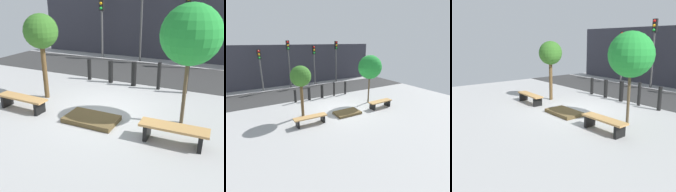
{
  "view_description": "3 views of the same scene",
  "coord_description": "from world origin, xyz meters",
  "views": [
    {
      "loc": [
        3.24,
        -6.52,
        3.29
      ],
      "look_at": [
        0.4,
        -0.38,
        0.66
      ],
      "focal_mm": 40.0,
      "sensor_mm": 36.0,
      "label": 1
    },
    {
      "loc": [
        -5.2,
        -8.9,
        4.12
      ],
      "look_at": [
        -0.29,
        -0.32,
        0.98
      ],
      "focal_mm": 28.0,
      "sensor_mm": 36.0,
      "label": 2
    },
    {
      "loc": [
        7.66,
        -6.84,
        2.95
      ],
      "look_at": [
        -0.16,
        -0.81,
        0.7
      ],
      "focal_mm": 40.0,
      "sensor_mm": 36.0,
      "label": 3
    }
  ],
  "objects": [
    {
      "name": "ground_plane",
      "position": [
        0.0,
        0.0,
        0.0
      ],
      "size": [
        18.0,
        18.0,
        0.0
      ],
      "primitive_type": "plane",
      "color": "#A2A2A2"
    },
    {
      "name": "road_strip",
      "position": [
        0.0,
        4.68,
        0.01
      ],
      "size": [
        18.0,
        3.71,
        0.01
      ],
      "primitive_type": "cube",
      "color": "#323232",
      "rests_on": "ground"
    },
    {
      "name": "building_facade",
      "position": [
        0.0,
        7.99,
        1.89
      ],
      "size": [
        16.2,
        0.5,
        3.78
      ],
      "primitive_type": "cube",
      "color": "#33333D",
      "rests_on": "ground"
    },
    {
      "name": "bench_left",
      "position": [
        -2.37,
        -1.12,
        0.32
      ],
      "size": [
        1.73,
        0.45,
        0.44
      ],
      "rotation": [
        0.0,
        0.0,
        -0.02
      ],
      "color": "black",
      "rests_on": "ground"
    },
    {
      "name": "bench_right",
      "position": [
        2.37,
        -1.12,
        0.33
      ],
      "size": [
        1.66,
        0.49,
        0.46
      ],
      "rotation": [
        0.0,
        0.0,
        0.02
      ],
      "color": "black",
      "rests_on": "ground"
    },
    {
      "name": "planter_bed",
      "position": [
        0.0,
        -0.92,
        0.07
      ],
      "size": [
        1.52,
        0.91,
        0.14
      ],
      "primitive_type": "cube",
      "color": "brown",
      "rests_on": "ground"
    },
    {
      "name": "tree_behind_left_bench",
      "position": [
        -2.37,
        0.07,
        2.27
      ],
      "size": [
        1.13,
        1.13,
        2.88
      ],
      "color": "brown",
      "rests_on": "ground"
    },
    {
      "name": "tree_behind_right_bench",
      "position": [
        2.37,
        0.07,
        2.45
      ],
      "size": [
        1.55,
        1.55,
        3.23
      ],
      "color": "brown",
      "rests_on": "ground"
    },
    {
      "name": "bollard_far_left",
      "position": [
        -2.05,
        2.58,
        0.45
      ],
      "size": [
        0.17,
        0.17,
        0.89
      ],
      "primitive_type": "cylinder",
      "color": "black",
      "rests_on": "ground"
    },
    {
      "name": "bollard_left",
      "position": [
        -1.02,
        2.58,
        0.46
      ],
      "size": [
        0.2,
        0.2,
        0.92
      ],
      "primitive_type": "cylinder",
      "color": "black",
      "rests_on": "ground"
    },
    {
      "name": "bollard_center",
      "position": [
        0.0,
        2.58,
        0.49
      ],
      "size": [
        0.2,
        0.2,
        0.98
      ],
      "primitive_type": "cylinder",
      "color": "black",
      "rests_on": "ground"
    },
    {
      "name": "bollard_right",
      "position": [
        1.02,
        2.58,
        0.54
      ],
      "size": [
        0.14,
        0.14,
        1.07
      ],
      "primitive_type": "cylinder",
      "color": "black",
      "rests_on": "ground"
    },
    {
      "name": "bollard_far_right",
      "position": [
        2.05,
        2.58,
        0.51
      ],
      "size": [
        0.16,
        0.16,
        1.03
      ],
      "primitive_type": "cylinder",
      "color": "black",
      "rests_on": "ground"
    },
    {
      "name": "traffic_light_west",
      "position": [
        -3.58,
        6.82,
        2.4
      ],
      "size": [
        0.28,
        0.27,
        3.46
      ],
      "color": "#585858",
      "rests_on": "ground"
    },
    {
      "name": "traffic_light_mid_west",
      "position": [
        -1.19,
        6.82,
        2.84
      ],
      "size": [
        0.28,
        0.27,
        4.14
      ],
      "color": "#4C4C4C",
      "rests_on": "ground"
    },
    {
      "name": "traffic_light_mid_east",
      "position": [
        1.19,
        6.82,
        2.55
      ],
      "size": [
        0.28,
        0.27,
        3.69
      ],
      "color": "#545454",
      "rests_on": "ground"
    },
    {
      "name": "traffic_light_east",
      "position": [
        3.58,
        6.82,
        2.8
      ],
      "size": [
        0.28,
        0.27,
        4.09
      ],
      "color": "#525252",
      "rests_on": "ground"
    }
  ]
}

